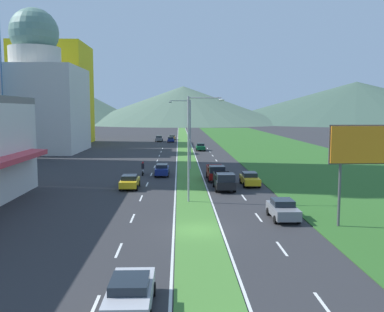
% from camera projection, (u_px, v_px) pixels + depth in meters
% --- Properties ---
extents(ground_plane, '(600.00, 600.00, 0.00)m').
position_uv_depth(ground_plane, '(198.00, 231.00, 30.89)').
color(ground_plane, '#2D2D30').
extents(grass_median, '(3.20, 240.00, 0.06)m').
position_uv_depth(grass_median, '(185.00, 151.00, 90.52)').
color(grass_median, '#477F33').
rests_on(grass_median, ground_plane).
extents(grass_verge_right, '(24.00, 240.00, 0.06)m').
position_uv_depth(grass_verge_right, '(282.00, 151.00, 91.14)').
color(grass_verge_right, '#2D6023').
rests_on(grass_verge_right, ground_plane).
extents(lane_dash_left_1, '(0.16, 2.80, 0.01)m').
position_uv_depth(lane_dash_left_1, '(93.00, 309.00, 18.73)').
color(lane_dash_left_1, silver).
rests_on(lane_dash_left_1, ground_plane).
extents(lane_dash_left_2, '(0.16, 2.80, 0.01)m').
position_uv_depth(lane_dash_left_2, '(119.00, 250.00, 26.60)').
color(lane_dash_left_2, silver).
rests_on(lane_dash_left_2, ground_plane).
extents(lane_dash_left_3, '(0.16, 2.80, 0.01)m').
position_uv_depth(lane_dash_left_3, '(132.00, 218.00, 34.47)').
color(lane_dash_left_3, silver).
rests_on(lane_dash_left_3, ground_plane).
extents(lane_dash_left_4, '(0.16, 2.80, 0.01)m').
position_uv_depth(lane_dash_left_4, '(141.00, 198.00, 42.34)').
color(lane_dash_left_4, silver).
rests_on(lane_dash_left_4, ground_plane).
extents(lane_dash_left_5, '(0.16, 2.80, 0.01)m').
position_uv_depth(lane_dash_left_5, '(147.00, 184.00, 50.21)').
color(lane_dash_left_5, silver).
rests_on(lane_dash_left_5, ground_plane).
extents(lane_dash_left_6, '(0.16, 2.80, 0.01)m').
position_uv_depth(lane_dash_left_6, '(151.00, 174.00, 58.08)').
color(lane_dash_left_6, silver).
rests_on(lane_dash_left_6, ground_plane).
extents(lane_dash_left_7, '(0.16, 2.80, 0.01)m').
position_uv_depth(lane_dash_left_7, '(155.00, 167.00, 65.95)').
color(lane_dash_left_7, silver).
rests_on(lane_dash_left_7, ground_plane).
extents(lane_dash_left_8, '(0.16, 2.80, 0.01)m').
position_uv_depth(lane_dash_left_8, '(157.00, 161.00, 73.82)').
color(lane_dash_left_8, silver).
rests_on(lane_dash_left_8, ground_plane).
extents(lane_dash_left_9, '(0.16, 2.80, 0.01)m').
position_uv_depth(lane_dash_left_9, '(159.00, 156.00, 81.69)').
color(lane_dash_left_9, silver).
rests_on(lane_dash_left_9, ground_plane).
extents(lane_dash_left_10, '(0.16, 2.80, 0.01)m').
position_uv_depth(lane_dash_left_10, '(161.00, 152.00, 89.56)').
color(lane_dash_left_10, silver).
rests_on(lane_dash_left_10, ground_plane).
extents(lane_dash_left_11, '(0.16, 2.80, 0.01)m').
position_uv_depth(lane_dash_left_11, '(163.00, 148.00, 97.43)').
color(lane_dash_left_11, silver).
rests_on(lane_dash_left_11, ground_plane).
extents(lane_dash_right_1, '(0.16, 2.80, 0.01)m').
position_uv_depth(lane_dash_right_1, '(324.00, 306.00, 19.04)').
color(lane_dash_right_1, silver).
rests_on(lane_dash_right_1, ground_plane).
extents(lane_dash_right_2, '(0.16, 2.80, 0.01)m').
position_uv_depth(lane_dash_right_2, '(282.00, 249.00, 26.91)').
color(lane_dash_right_2, silver).
rests_on(lane_dash_right_2, ground_plane).
extents(lane_dash_right_3, '(0.16, 2.80, 0.01)m').
position_uv_depth(lane_dash_right_3, '(259.00, 217.00, 34.78)').
color(lane_dash_right_3, silver).
rests_on(lane_dash_right_3, ground_plane).
extents(lane_dash_right_4, '(0.16, 2.80, 0.01)m').
position_uv_depth(lane_dash_right_4, '(244.00, 198.00, 42.65)').
color(lane_dash_right_4, silver).
rests_on(lane_dash_right_4, ground_plane).
extents(lane_dash_right_5, '(0.16, 2.80, 0.01)m').
position_uv_depth(lane_dash_right_5, '(234.00, 184.00, 50.52)').
color(lane_dash_right_5, silver).
rests_on(lane_dash_right_5, ground_plane).
extents(lane_dash_right_6, '(0.16, 2.80, 0.01)m').
position_uv_depth(lane_dash_right_6, '(226.00, 174.00, 58.39)').
color(lane_dash_right_6, silver).
rests_on(lane_dash_right_6, ground_plane).
extents(lane_dash_right_7, '(0.16, 2.80, 0.01)m').
position_uv_depth(lane_dash_right_7, '(221.00, 166.00, 66.26)').
color(lane_dash_right_7, silver).
rests_on(lane_dash_right_7, ground_plane).
extents(lane_dash_right_8, '(0.16, 2.80, 0.01)m').
position_uv_depth(lane_dash_right_8, '(216.00, 160.00, 74.13)').
color(lane_dash_right_8, silver).
rests_on(lane_dash_right_8, ground_plane).
extents(lane_dash_right_9, '(0.16, 2.80, 0.01)m').
position_uv_depth(lane_dash_right_9, '(213.00, 156.00, 82.00)').
color(lane_dash_right_9, silver).
rests_on(lane_dash_right_9, ground_plane).
extents(lane_dash_right_10, '(0.16, 2.80, 0.01)m').
position_uv_depth(lane_dash_right_10, '(210.00, 152.00, 89.87)').
color(lane_dash_right_10, silver).
rests_on(lane_dash_right_10, ground_plane).
extents(lane_dash_right_11, '(0.16, 2.80, 0.01)m').
position_uv_depth(lane_dash_right_11, '(207.00, 148.00, 97.74)').
color(lane_dash_right_11, silver).
rests_on(lane_dash_right_11, ground_plane).
extents(edge_line_median_left, '(0.16, 240.00, 0.01)m').
position_uv_depth(edge_line_median_left, '(177.00, 151.00, 90.47)').
color(edge_line_median_left, silver).
rests_on(edge_line_median_left, ground_plane).
extents(edge_line_median_right, '(0.16, 240.00, 0.01)m').
position_uv_depth(edge_line_median_right, '(194.00, 151.00, 90.58)').
color(edge_line_median_right, silver).
rests_on(edge_line_median_right, ground_plane).
extents(domed_building, '(18.28, 18.28, 29.39)m').
position_uv_depth(domed_building, '(37.00, 96.00, 89.01)').
color(domed_building, silver).
rests_on(domed_building, ground_plane).
extents(midrise_colored, '(17.41, 17.41, 25.39)m').
position_uv_depth(midrise_colored, '(53.00, 94.00, 110.55)').
color(midrise_colored, yellow).
rests_on(midrise_colored, ground_plane).
extents(hill_far_left, '(131.62, 131.62, 34.52)m').
position_uv_depth(hill_far_left, '(42.00, 97.00, 279.17)').
color(hill_far_left, '#516B56').
rests_on(hill_far_left, ground_plane).
extents(hill_far_center, '(136.42, 136.42, 24.14)m').
position_uv_depth(hill_far_center, '(183.00, 105.00, 279.17)').
color(hill_far_center, '#516B56').
rests_on(hill_far_center, ground_plane).
extents(hill_far_right, '(207.99, 207.99, 28.88)m').
position_uv_depth(hill_far_right, '(356.00, 102.00, 307.15)').
color(hill_far_right, '#3D5647').
rests_on(hill_far_right, ground_plane).
extents(street_lamp_near, '(3.41, 0.44, 9.94)m').
position_uv_depth(street_lamp_near, '(192.00, 142.00, 39.97)').
color(street_lamp_near, '#99999E').
rests_on(street_lamp_near, ground_plane).
extents(street_lamp_mid, '(3.24, 0.51, 10.17)m').
position_uv_depth(street_lamp_mid, '(188.00, 130.00, 62.80)').
color(street_lamp_mid, '#99999E').
rests_on(street_lamp_mid, ground_plane).
extents(billboard_roadside, '(5.55, 0.28, 7.60)m').
position_uv_depth(billboard_roadside, '(367.00, 150.00, 31.39)').
color(billboard_roadside, '#4C4C51').
rests_on(billboard_roadside, ground_plane).
extents(car_0, '(1.92, 4.43, 1.38)m').
position_uv_depth(car_0, '(172.00, 137.00, 125.55)').
color(car_0, '#C6842D').
rests_on(car_0, ground_plane).
extents(car_1, '(2.02, 4.53, 1.51)m').
position_uv_depth(car_1, '(130.00, 181.00, 47.63)').
color(car_1, yellow).
rests_on(car_1, ground_plane).
extents(car_2, '(1.94, 4.69, 1.52)m').
position_uv_depth(car_2, '(250.00, 179.00, 49.49)').
color(car_2, yellow).
rests_on(car_2, ground_plane).
extents(car_3, '(1.96, 4.46, 1.56)m').
position_uv_depth(car_3, '(201.00, 147.00, 92.31)').
color(car_3, '#0C5128').
rests_on(car_3, ground_plane).
extents(car_4, '(2.03, 4.47, 1.48)m').
position_uv_depth(car_4, '(130.00, 293.00, 18.57)').
color(car_4, '#B2B2B7').
rests_on(car_4, ground_plane).
extents(car_5, '(2.02, 4.62, 1.59)m').
position_uv_depth(car_5, '(159.00, 139.00, 119.12)').
color(car_5, slate).
rests_on(car_5, ground_plane).
extents(car_6, '(1.86, 4.80, 1.54)m').
position_uv_depth(car_6, '(162.00, 170.00, 56.96)').
color(car_6, navy).
rests_on(car_6, ground_plane).
extents(car_8, '(2.02, 4.31, 1.58)m').
position_uv_depth(car_8, '(283.00, 209.00, 34.13)').
color(car_8, slate).
rests_on(car_8, ground_plane).
extents(car_9, '(1.87, 4.66, 1.42)m').
position_uv_depth(car_9, '(171.00, 139.00, 116.87)').
color(car_9, navy).
rests_on(car_9, ground_plane).
extents(pickup_truck_0, '(2.18, 5.40, 2.00)m').
position_uv_depth(pickup_truck_0, '(224.00, 181.00, 46.58)').
color(pickup_truck_0, black).
rests_on(pickup_truck_0, ground_plane).
extents(pickup_truck_1, '(2.18, 5.40, 2.00)m').
position_uv_depth(pickup_truck_1, '(216.00, 173.00, 52.88)').
color(pickup_truck_1, maroon).
rests_on(pickup_truck_1, ground_plane).
extents(motorcycle_rider, '(0.36, 2.00, 1.80)m').
position_uv_depth(motorcycle_rider, '(143.00, 169.00, 57.48)').
color(motorcycle_rider, black).
rests_on(motorcycle_rider, ground_plane).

